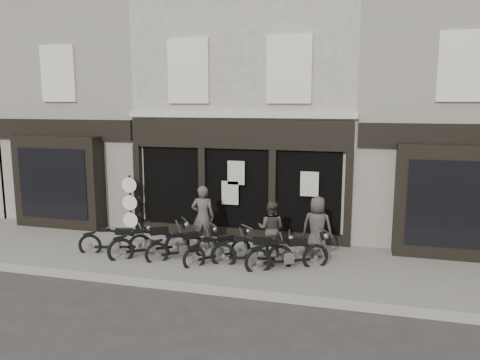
% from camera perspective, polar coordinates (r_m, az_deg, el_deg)
% --- Properties ---
extents(ground_plane, '(90.00, 90.00, 0.00)m').
position_cam_1_polar(ground_plane, '(12.62, -3.97, -11.15)').
color(ground_plane, '#2D2B28').
rests_on(ground_plane, ground).
extents(pavement, '(30.00, 4.20, 0.12)m').
position_cam_1_polar(pavement, '(13.40, -2.69, -9.61)').
color(pavement, slate).
rests_on(pavement, ground_plane).
extents(kerb, '(30.00, 0.25, 0.13)m').
position_cam_1_polar(kerb, '(11.50, -6.07, -12.93)').
color(kerb, gray).
rests_on(kerb, ground_plane).
extents(central_building, '(7.30, 6.22, 8.34)m').
position_cam_1_polar(central_building, '(17.54, 2.33, 8.30)').
color(central_building, beige).
rests_on(central_building, ground).
extents(neighbour_left, '(5.60, 6.73, 8.34)m').
position_cam_1_polar(neighbour_left, '(19.90, -16.02, 7.97)').
color(neighbour_left, gray).
rests_on(neighbour_left, ground).
extents(neighbour_right, '(5.60, 6.73, 8.34)m').
position_cam_1_polar(neighbour_right, '(17.21, 23.54, 7.37)').
color(neighbour_right, gray).
rests_on(neighbour_right, ground).
extents(motorcycle_0, '(2.09, 0.86, 1.02)m').
position_cam_1_polar(motorcycle_0, '(14.12, -14.88, -7.45)').
color(motorcycle_0, black).
rests_on(motorcycle_0, ground).
extents(motorcycle_1, '(2.03, 1.60, 1.12)m').
position_cam_1_polar(motorcycle_1, '(13.58, -10.84, -7.80)').
color(motorcycle_1, black).
rests_on(motorcycle_1, ground).
extents(motorcycle_2, '(1.79, 1.48, 1.00)m').
position_cam_1_polar(motorcycle_2, '(13.31, -6.95, -8.27)').
color(motorcycle_2, black).
rests_on(motorcycle_2, ground).
extents(motorcycle_3, '(1.62, 1.68, 1.01)m').
position_cam_1_polar(motorcycle_3, '(12.93, -2.61, -8.74)').
color(motorcycle_3, black).
rests_on(motorcycle_3, ground).
extents(motorcycle_4, '(2.23, 0.69, 1.07)m').
position_cam_1_polar(motorcycle_4, '(12.65, 1.56, -9.03)').
color(motorcycle_4, black).
rests_on(motorcycle_4, ground).
extents(motorcycle_5, '(2.11, 1.37, 1.11)m').
position_cam_1_polar(motorcycle_5, '(12.48, 5.90, -9.27)').
color(motorcycle_5, black).
rests_on(motorcycle_5, ground).
extents(man_left, '(0.77, 0.59, 1.88)m').
position_cam_1_polar(man_left, '(14.04, -4.55, -4.48)').
color(man_left, '#4B443E').
rests_on(man_left, pavement).
extents(man_centre, '(0.79, 0.63, 1.57)m').
position_cam_1_polar(man_centre, '(13.33, 3.80, -5.91)').
color(man_centre, '#3F3833').
rests_on(man_centre, pavement).
extents(man_right, '(0.90, 0.63, 1.73)m').
position_cam_1_polar(man_right, '(13.33, 9.39, -5.66)').
color(man_right, '#403A36').
rests_on(man_right, pavement).
extents(advert_sign_post, '(0.51, 0.32, 2.08)m').
position_cam_1_polar(advert_sign_post, '(15.86, -13.23, -3.26)').
color(advert_sign_post, black).
rests_on(advert_sign_post, ground).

